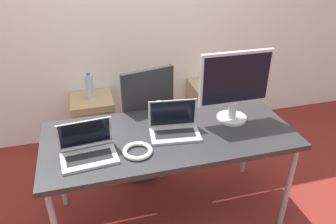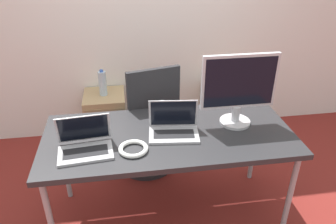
# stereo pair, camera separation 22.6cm
# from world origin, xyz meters

# --- Properties ---
(ground_plane) EXTENTS (14.00, 14.00, 0.00)m
(ground_plane) POSITION_xyz_m (0.00, 0.00, 0.00)
(ground_plane) COLOR maroon
(wall_back) EXTENTS (10.00, 0.05, 2.60)m
(wall_back) POSITION_xyz_m (0.00, 1.38, 1.30)
(wall_back) COLOR silver
(wall_back) RESTS_ON ground_plane
(desk) EXTENTS (1.75, 0.78, 0.77)m
(desk) POSITION_xyz_m (0.00, 0.00, 0.72)
(desk) COLOR #28282B
(desk) RESTS_ON ground_plane
(office_chair) EXTENTS (0.58, 0.61, 1.09)m
(office_chair) POSITION_xyz_m (-0.10, 0.63, 0.41)
(office_chair) COLOR #232326
(office_chair) RESTS_ON ground_plane
(cabinet_left) EXTENTS (0.41, 0.42, 0.56)m
(cabinet_left) POSITION_xyz_m (-0.49, 1.14, 0.28)
(cabinet_left) COLOR tan
(cabinet_left) RESTS_ON ground_plane
(cabinet_right) EXTENTS (0.41, 0.42, 0.56)m
(cabinet_right) POSITION_xyz_m (0.78, 1.14, 0.28)
(cabinet_right) COLOR tan
(cabinet_right) RESTS_ON ground_plane
(water_bottle) EXTENTS (0.08, 0.08, 0.27)m
(water_bottle) POSITION_xyz_m (-0.49, 1.14, 0.69)
(water_bottle) COLOR silver
(water_bottle) RESTS_ON cabinet_left
(laptop_left) EXTENTS (0.36, 0.27, 0.23)m
(laptop_left) POSITION_xyz_m (0.03, -0.00, 0.82)
(laptop_left) COLOR #ADADB2
(laptop_left) RESTS_ON desk
(laptop_right) EXTENTS (0.36, 0.29, 0.22)m
(laptop_right) POSITION_xyz_m (-0.56, -0.12, 0.82)
(laptop_right) COLOR #ADADB2
(laptop_right) RESTS_ON desk
(monitor) EXTENTS (0.54, 0.22, 0.53)m
(monitor) POSITION_xyz_m (0.51, 0.07, 1.05)
(monitor) COLOR #B7B7BC
(monitor) RESTS_ON desk
(coffee_cup_white) EXTENTS (0.09, 0.09, 0.11)m
(coffee_cup_white) POSITION_xyz_m (0.13, 0.20, 0.83)
(coffee_cup_white) COLOR white
(coffee_cup_white) RESTS_ON desk
(coffee_cup_brown) EXTENTS (0.09, 0.09, 0.13)m
(coffee_cup_brown) POSITION_xyz_m (-0.01, 0.23, 0.84)
(coffee_cup_brown) COLOR maroon
(coffee_cup_brown) RESTS_ON desk
(cable_coil) EXTENTS (0.19, 0.19, 0.03)m
(cable_coil) POSITION_xyz_m (-0.26, -0.17, 0.79)
(cable_coil) COLOR white
(cable_coil) RESTS_ON desk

